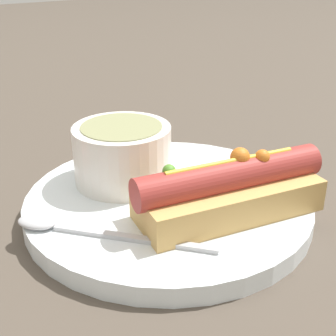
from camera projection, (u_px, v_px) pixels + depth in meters
The scene contains 5 objects.
ground_plane at pixel (168, 212), 0.46m from camera, with size 4.00×4.00×0.00m, color #4C4238.
dinner_plate at pixel (168, 204), 0.46m from camera, with size 0.28×0.28×0.02m.
hot_dog at pixel (229, 191), 0.42m from camera, with size 0.18×0.09×0.06m.
soup_bowl at pixel (122, 151), 0.47m from camera, with size 0.10×0.10×0.06m.
spoon at pixel (72, 228), 0.40m from camera, with size 0.13×0.14×0.01m.
Camera 1 is at (-0.23, -0.33, 0.24)m, focal length 50.00 mm.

